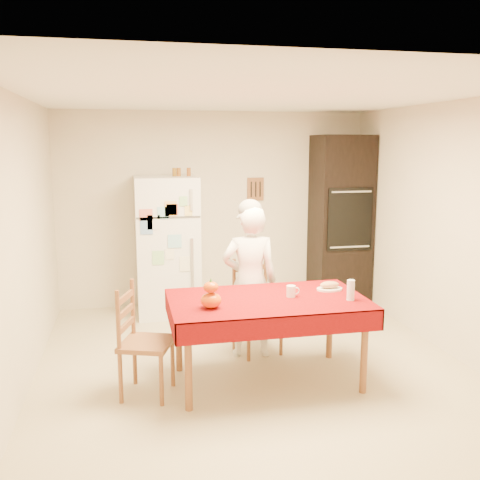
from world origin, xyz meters
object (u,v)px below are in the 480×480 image
object	(u,v)px
wine_glass	(351,290)
bread_plate	(329,289)
oven_cabinet	(340,220)
refrigerator	(167,246)
chair_far	(255,302)
seated_woman	(250,282)
chair_left	(139,337)
pumpkin_lower	(211,300)
coffee_mug	(291,291)
dining_table	(267,306)

from	to	relation	value
wine_glass	bread_plate	bearing A→B (deg)	99.70
bread_plate	oven_cabinet	bearing A→B (deg)	65.25
refrigerator	chair_far	world-z (taller)	refrigerator
seated_woman	bread_plate	bearing A→B (deg)	149.34
chair_left	pumpkin_lower	bearing A→B (deg)	-84.91
chair_far	coffee_mug	bearing A→B (deg)	-91.38
refrigerator	bread_plate	distance (m)	2.42
refrigerator	chair_far	distance (m)	1.66
oven_cabinet	dining_table	xyz separation A→B (m)	(-1.58, -2.22, -0.41)
dining_table	coffee_mug	bearing A→B (deg)	1.36
pumpkin_lower	chair_far	bearing A→B (deg)	57.08
bread_plate	dining_table	bearing A→B (deg)	-167.11
dining_table	chair_far	xyz separation A→B (m)	(0.06, 0.73, -0.18)
oven_cabinet	pumpkin_lower	distance (m)	3.19
dining_table	wine_glass	xyz separation A→B (m)	(0.69, -0.19, 0.16)
coffee_mug	wine_glass	size ratio (longest dim) A/B	0.57
pumpkin_lower	wine_glass	world-z (taller)	wine_glass
wine_glass	coffee_mug	bearing A→B (deg)	157.07
dining_table	chair_far	world-z (taller)	chair_far
wine_glass	bread_plate	size ratio (longest dim) A/B	0.73
chair_left	wine_glass	world-z (taller)	chair_left
refrigerator	oven_cabinet	bearing A→B (deg)	1.18
chair_left	wine_glass	size ratio (longest dim) A/B	5.40
oven_cabinet	wine_glass	world-z (taller)	oven_cabinet
refrigerator	chair_left	bearing A→B (deg)	-100.60
refrigerator	chair_left	xyz separation A→B (m)	(-0.41, -2.19, -0.34)
oven_cabinet	dining_table	size ratio (longest dim) A/B	1.29
oven_cabinet	refrigerator	bearing A→B (deg)	-178.82
oven_cabinet	coffee_mug	distance (m)	2.62
oven_cabinet	chair_far	world-z (taller)	oven_cabinet
dining_table	seated_woman	distance (m)	0.63
dining_table	bread_plate	size ratio (longest dim) A/B	7.08
refrigerator	seated_woman	bearing A→B (deg)	-66.13
chair_left	seated_woman	size ratio (longest dim) A/B	0.63
refrigerator	chair_left	world-z (taller)	refrigerator
coffee_mug	wine_glass	world-z (taller)	wine_glass
oven_cabinet	bread_plate	bearing A→B (deg)	-114.75
chair_far	bread_plate	bearing A→B (deg)	-59.36
dining_table	wine_glass	size ratio (longest dim) A/B	9.66
refrigerator	wine_glass	distance (m)	2.74
refrigerator	seated_woman	xyz separation A→B (m)	(0.68, -1.55, -0.10)
coffee_mug	chair_far	bearing A→B (deg)	101.68
chair_far	pumpkin_lower	world-z (taller)	chair_far
pumpkin_lower	bread_plate	bearing A→B (deg)	15.29
wine_glass	dining_table	bearing A→B (deg)	164.18
wine_glass	bread_plate	world-z (taller)	wine_glass
chair_far	seated_woman	xyz separation A→B (m)	(-0.08, -0.11, 0.25)
dining_table	wine_glass	world-z (taller)	wine_glass
refrigerator	dining_table	bearing A→B (deg)	-72.20
wine_glass	refrigerator	bearing A→B (deg)	120.31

